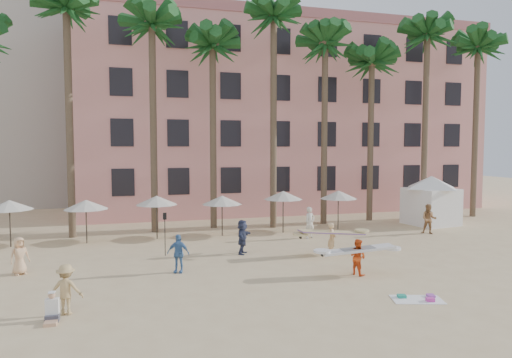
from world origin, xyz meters
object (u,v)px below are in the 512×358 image
object	(u,v)px
carrier_yellow	(332,236)
carrier_white	(358,255)
cabana	(431,196)
pink_hotel	(277,121)

from	to	relation	value
carrier_yellow	carrier_white	distance (m)	3.71
cabana	carrier_white	distance (m)	15.27
pink_hotel	carrier_yellow	world-z (taller)	pink_hotel
carrier_yellow	pink_hotel	bearing A→B (deg)	79.92
pink_hotel	cabana	bearing A→B (deg)	-61.78
pink_hotel	cabana	world-z (taller)	pink_hotel
carrier_yellow	carrier_white	xyz separation A→B (m)	(-0.48, -3.67, -0.10)
carrier_yellow	carrier_white	size ratio (longest dim) A/B	1.07
pink_hotel	cabana	xyz separation A→B (m)	(7.23, -13.46, -5.93)
pink_hotel	carrier_white	distance (m)	25.08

